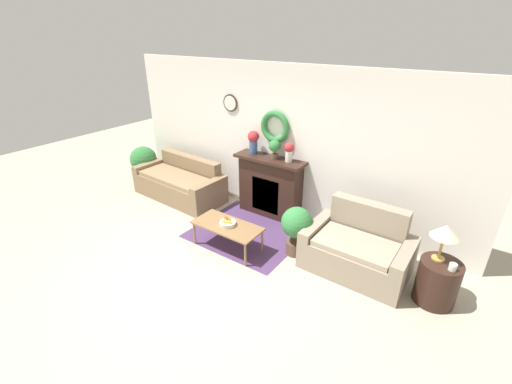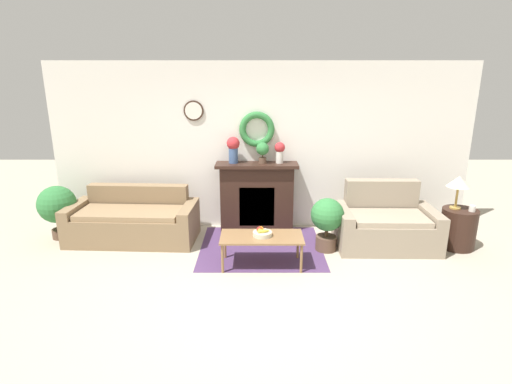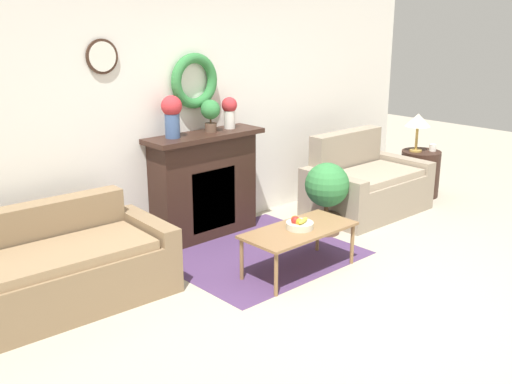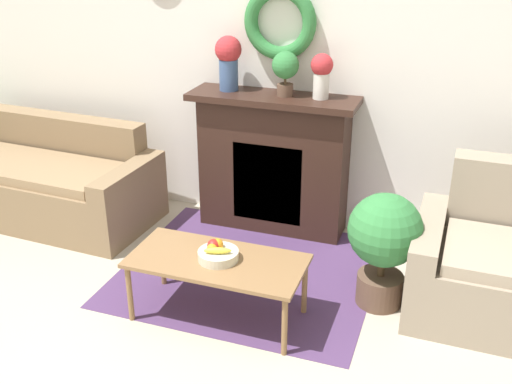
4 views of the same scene
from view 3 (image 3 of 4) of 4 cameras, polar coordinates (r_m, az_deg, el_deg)
The scene contains 15 objects.
ground_plane at distance 5.17m, azimuth 11.55°, elevation -10.36°, with size 16.00×16.00×0.00m, color #ADA38E.
floor_rug at distance 6.05m, azimuth 0.03°, elevation -5.83°, with size 1.80×1.62×0.01m.
wall_back at distance 6.39m, azimuth -5.69°, elevation 8.01°, with size 6.80×0.17×2.70m.
fireplace at distance 6.36m, azimuth -4.93°, elevation 0.68°, with size 1.32×0.41×1.13m.
couch_left at distance 5.19m, azimuth -18.90°, elevation -7.24°, with size 1.97×0.97×0.80m.
loveseat_right at distance 7.31m, azimuth 10.31°, elevation 0.59°, with size 1.46×0.94×0.94m.
coffee_table at distance 5.52m, azimuth 4.12°, elevation -3.89°, with size 1.10×0.52×0.42m.
fruit_bowl at distance 5.50m, azimuth 4.12°, elevation -3.06°, with size 0.25×0.25×0.12m.
side_table_by_loveseat at distance 8.12m, azimuth 15.34°, elevation 1.73°, with size 0.50×0.50×0.59m.
table_lamp at distance 7.95m, azimuth 15.18°, elevation 6.53°, with size 0.33×0.33×0.49m.
mug at distance 8.09m, azimuth 16.48°, elevation 4.07°, with size 0.09×0.09×0.09m.
vase_on_mantel_left at distance 5.97m, azimuth -8.02°, elevation 7.42°, with size 0.21×0.21×0.42m.
vase_on_mantel_right at distance 6.42m, azimuth -2.55°, elevation 7.78°, with size 0.17×0.17×0.34m.
potted_plant_on_mantel at distance 6.23m, azimuth -4.36°, elevation 7.60°, with size 0.20×0.20×0.34m.
potted_plant_floor_by_loveseat at distance 6.48m, azimuth 6.76°, elevation 0.11°, with size 0.48×0.48×0.79m.
Camera 3 is at (-3.79, -2.63, 2.34)m, focal length 42.00 mm.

